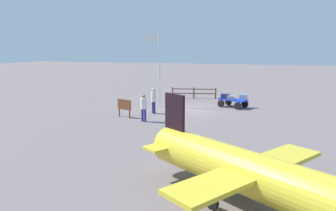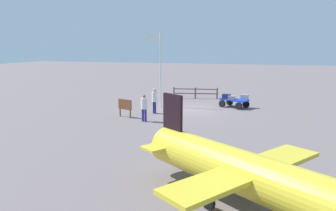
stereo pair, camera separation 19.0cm
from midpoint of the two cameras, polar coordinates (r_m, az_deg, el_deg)
The scene contains 11 objects.
ground_plane at distance 22.82m, azimuth 4.13°, elevation -0.69°, with size 120.00×120.00×0.00m, color slate.
luggage_cart at distance 23.90m, azimuth 11.80°, elevation 0.72°, with size 2.21×1.83×0.62m.
suitcase_maroon at distance 23.62m, azimuth 11.41°, elevation 1.36°, with size 0.53×0.42×0.25m.
suitcase_tan at distance 23.90m, azimuth 13.62°, elevation 1.49°, with size 0.57×0.41×0.34m.
suitcase_olive at distance 23.95m, azimuth 10.52°, elevation 1.61°, with size 0.61×0.41×0.33m.
worker_lead at distance 18.96m, azimuth -3.98°, elevation -0.02°, with size 0.47×0.47×1.62m.
worker_trailing at distance 21.22m, azimuth -2.17°, elevation 1.17°, with size 0.47×0.47×1.68m.
airplane_near at distance 8.86m, azimuth 16.03°, elevation -12.12°, with size 7.41×5.72×2.84m.
flagpole at distance 23.39m, azimuth -1.39°, elevation 7.59°, with size 1.10×0.10×5.38m.
signboard at distance 20.27m, azimuth -7.36°, elevation -0.02°, with size 1.04×0.39×1.14m.
wooden_fence at distance 27.55m, azimuth 5.06°, elevation 2.38°, with size 3.74×0.81×0.95m.
Camera 2 is at (-5.24, 21.77, 4.39)m, focal length 34.44 mm.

